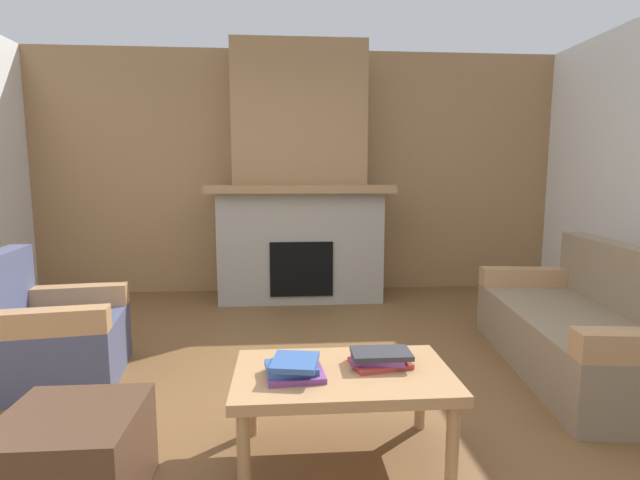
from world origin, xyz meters
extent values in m
plane|color=brown|center=(0.00, 0.00, 0.00)|extent=(9.00, 9.00, 0.00)
cube|color=#997047|center=(0.00, 3.00, 1.35)|extent=(6.00, 0.12, 2.70)
cube|color=gray|center=(0.00, 2.59, 0.57)|extent=(1.70, 0.70, 1.15)
cube|color=black|center=(0.00, 2.26, 0.38)|extent=(0.64, 0.08, 0.56)
cube|color=#997047|center=(0.00, 2.54, 1.19)|extent=(1.90, 0.82, 0.08)
cube|color=#997047|center=(0.00, 2.69, 1.97)|extent=(1.40, 0.50, 1.47)
cube|color=#847056|center=(1.81, 0.46, 0.20)|extent=(1.06, 1.89, 0.40)
cube|color=#847056|center=(2.15, 0.42, 0.62)|extent=(0.39, 1.81, 0.45)
cube|color=tan|center=(1.91, 1.28, 0.48)|extent=(0.85, 0.26, 0.15)
cube|color=#474C6B|center=(-1.64, 0.59, 0.20)|extent=(0.86, 0.86, 0.40)
cube|color=#474C6B|center=(-1.95, 0.55, 0.62)|extent=(0.25, 0.77, 0.45)
cube|color=tan|center=(-1.60, 0.29, 0.48)|extent=(0.77, 0.25, 0.15)
cube|color=tan|center=(-1.69, 0.90, 0.48)|extent=(0.77, 0.25, 0.15)
cube|color=tan|center=(0.09, -0.42, 0.41)|extent=(1.00, 0.60, 0.05)
cylinder|color=tan|center=(-0.35, -0.66, 0.19)|extent=(0.06, 0.06, 0.38)
cylinder|color=tan|center=(0.53, -0.66, 0.19)|extent=(0.06, 0.06, 0.38)
cylinder|color=tan|center=(-0.35, -0.18, 0.19)|extent=(0.06, 0.06, 0.38)
cylinder|color=tan|center=(0.53, -0.18, 0.19)|extent=(0.06, 0.06, 0.38)
cube|color=#4C3323|center=(-1.02, -0.68, 0.20)|extent=(0.52, 0.52, 0.40)
cube|color=#7A3D84|center=(-0.13, -0.47, 0.44)|extent=(0.27, 0.23, 0.03)
cube|color=#335699|center=(-0.14, -0.46, 0.47)|extent=(0.25, 0.21, 0.03)
cube|color=#335699|center=(-0.13, -0.47, 0.50)|extent=(0.24, 0.25, 0.03)
cube|color=#B23833|center=(0.28, -0.38, 0.44)|extent=(0.30, 0.23, 0.02)
cube|color=#7A3D84|center=(0.26, -0.37, 0.47)|extent=(0.27, 0.19, 0.03)
cube|color=#2D2D33|center=(0.28, -0.38, 0.49)|extent=(0.28, 0.17, 0.02)
camera|label=1|loc=(-0.17, -2.49, 1.32)|focal=26.55mm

